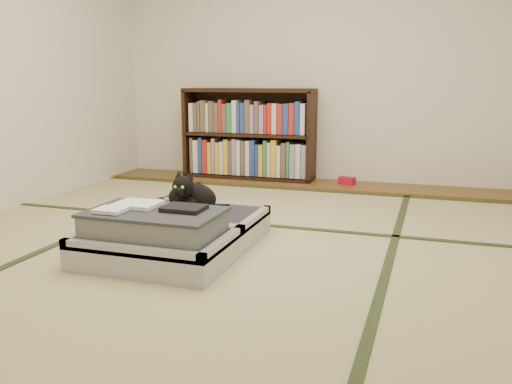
% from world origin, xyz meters
% --- Properties ---
extents(floor, '(4.50, 4.50, 0.00)m').
position_xyz_m(floor, '(0.00, 0.00, 0.00)').
color(floor, '#CDC488').
rests_on(floor, ground).
extents(wood_strip, '(4.00, 0.50, 0.02)m').
position_xyz_m(wood_strip, '(0.00, 2.00, 0.01)').
color(wood_strip, brown).
rests_on(wood_strip, ground).
extents(red_item, '(0.17, 0.12, 0.07)m').
position_xyz_m(red_item, '(0.42, 2.03, 0.06)').
color(red_item, '#B50E25').
rests_on(red_item, wood_strip).
extents(room_shell, '(4.50, 4.50, 4.50)m').
position_xyz_m(room_shell, '(0.00, 0.00, 1.46)').
color(room_shell, white).
rests_on(room_shell, ground).
extents(tatami_borders, '(4.00, 4.50, 0.01)m').
position_xyz_m(tatami_borders, '(0.00, 0.49, 0.00)').
color(tatami_borders, '#2D381E').
rests_on(tatami_borders, ground).
extents(bookcase, '(1.35, 0.31, 0.92)m').
position_xyz_m(bookcase, '(-0.60, 2.07, 0.45)').
color(bookcase, black).
rests_on(bookcase, wood_strip).
extents(suitcase, '(0.84, 1.12, 0.33)m').
position_xyz_m(suitcase, '(-0.24, -0.33, 0.12)').
color(suitcase, '#AFB0B4').
rests_on(suitcase, floor).
extents(cat, '(0.37, 0.38, 0.30)m').
position_xyz_m(cat, '(-0.26, -0.04, 0.27)').
color(cat, black).
rests_on(cat, suitcase).
extents(cable_coil, '(0.12, 0.12, 0.03)m').
position_xyz_m(cable_coil, '(-0.08, -0.02, 0.17)').
color(cable_coil, white).
rests_on(cable_coil, suitcase).
extents(hanger, '(0.44, 0.24, 0.01)m').
position_xyz_m(hanger, '(-0.26, 0.06, 0.01)').
color(hanger, black).
rests_on(hanger, floor).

